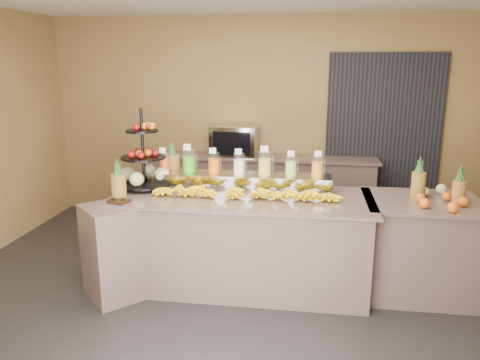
% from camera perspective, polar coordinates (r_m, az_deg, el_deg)
% --- Properties ---
extents(ground, '(6.00, 6.00, 0.00)m').
position_cam_1_polar(ground, '(4.58, -0.32, -14.25)').
color(ground, black).
rests_on(ground, ground).
extents(room_envelope, '(6.04, 5.02, 2.82)m').
position_cam_1_polar(room_envelope, '(4.79, 3.35, 10.52)').
color(room_envelope, olive).
rests_on(room_envelope, ground).
extents(buffet_counter, '(2.75, 1.25, 0.93)m').
position_cam_1_polar(buffet_counter, '(4.63, -1.26, -7.56)').
color(buffet_counter, gray).
rests_on(buffet_counter, ground).
extents(right_counter, '(1.08, 0.88, 0.93)m').
position_cam_1_polar(right_counter, '(4.83, 21.01, -7.60)').
color(right_counter, gray).
rests_on(right_counter, ground).
extents(back_ledge, '(3.10, 0.55, 0.93)m').
position_cam_1_polar(back_ledge, '(6.49, 2.69, -1.11)').
color(back_ledge, gray).
rests_on(back_ledge, ground).
extents(pitcher_tray, '(1.85, 0.30, 0.15)m').
position_cam_1_polar(pitcher_tray, '(4.76, -0.11, -0.12)').
color(pitcher_tray, gray).
rests_on(pitcher_tray, buffet_counter).
extents(juice_pitcher_orange_a, '(0.11, 0.11, 0.27)m').
position_cam_1_polar(juice_pitcher_orange_a, '(4.89, -9.18, 2.09)').
color(juice_pitcher_orange_a, silver).
rests_on(juice_pitcher_orange_a, pitcher_tray).
extents(juice_pitcher_green, '(0.13, 0.13, 0.31)m').
position_cam_1_polar(juice_pitcher_green, '(4.82, -6.24, 2.19)').
color(juice_pitcher_green, silver).
rests_on(juice_pitcher_green, pitcher_tray).
extents(juice_pitcher_orange_b, '(0.12, 0.12, 0.28)m').
position_cam_1_polar(juice_pitcher_orange_b, '(4.76, -3.20, 1.97)').
color(juice_pitcher_orange_b, silver).
rests_on(juice_pitcher_orange_b, pitcher_tray).
extents(juice_pitcher_milk, '(0.11, 0.12, 0.28)m').
position_cam_1_polar(juice_pitcher_milk, '(4.72, -0.11, 1.86)').
color(juice_pitcher_milk, silver).
rests_on(juice_pitcher_milk, pitcher_tray).
extents(juice_pitcher_lemon, '(0.13, 0.14, 0.32)m').
position_cam_1_polar(juice_pitcher_lemon, '(4.69, 3.04, 1.92)').
color(juice_pitcher_lemon, silver).
rests_on(juice_pitcher_lemon, pitcher_tray).
extents(juice_pitcher_lime, '(0.11, 0.12, 0.27)m').
position_cam_1_polar(juice_pitcher_lime, '(4.67, 6.21, 1.63)').
color(juice_pitcher_lime, silver).
rests_on(juice_pitcher_lime, pitcher_tray).
extents(juice_pitcher_orange_c, '(0.12, 0.12, 0.28)m').
position_cam_1_polar(juice_pitcher_orange_c, '(4.67, 9.40, 1.54)').
color(juice_pitcher_orange_c, silver).
rests_on(juice_pitcher_orange_c, pitcher_tray).
extents(banana_heap, '(1.79, 0.16, 0.15)m').
position_cam_1_polar(banana_heap, '(4.45, 0.50, -1.25)').
color(banana_heap, yellow).
rests_on(banana_heap, buffet_counter).
extents(fruit_stand, '(0.74, 0.74, 0.81)m').
position_cam_1_polar(fruit_stand, '(4.85, -11.26, 1.49)').
color(fruit_stand, black).
rests_on(fruit_stand, buffet_counter).
extents(condiment_caddy, '(0.21, 0.18, 0.03)m').
position_cam_1_polar(condiment_caddy, '(4.43, -14.58, -2.52)').
color(condiment_caddy, black).
rests_on(condiment_caddy, buffet_counter).
extents(pineapple_left_a, '(0.14, 0.14, 0.40)m').
position_cam_1_polar(pineapple_left_a, '(4.52, -14.59, -0.45)').
color(pineapple_left_a, brown).
rests_on(pineapple_left_a, buffet_counter).
extents(pineapple_left_b, '(0.16, 0.16, 0.45)m').
position_cam_1_polar(pineapple_left_b, '(5.04, -8.25, 1.70)').
color(pineapple_left_b, brown).
rests_on(pineapple_left_b, buffet_counter).
extents(right_fruit_pile, '(0.47, 0.45, 0.25)m').
position_cam_1_polar(right_fruit_pile, '(4.63, 23.01, -1.65)').
color(right_fruit_pile, brown).
rests_on(right_fruit_pile, right_counter).
extents(oven_warmer, '(0.62, 0.44, 0.41)m').
position_cam_1_polar(oven_warmer, '(6.40, -0.70, 4.81)').
color(oven_warmer, gray).
rests_on(oven_warmer, back_ledge).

